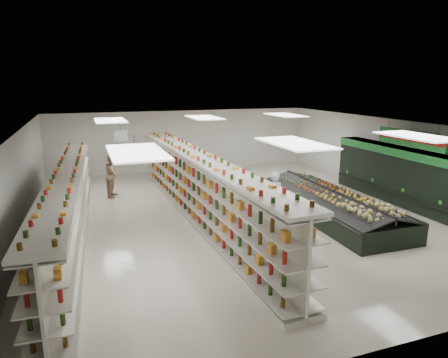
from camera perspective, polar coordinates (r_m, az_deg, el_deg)
name	(u,v)px	position (r m, az deg, el deg)	size (l,w,h in m)	color
floor	(237,213)	(14.68, 1.86, -4.92)	(16.00, 16.00, 0.00)	beige
ceiling	(238,126)	(13.99, 1.96, 7.60)	(14.00, 16.00, 0.02)	white
wall_back	(183,141)	(21.77, -5.85, 5.49)	(14.00, 0.02, 3.20)	silver
wall_front	(406,265)	(7.75, 24.54, -11.11)	(14.00, 0.02, 3.20)	silver
wall_left	(20,188)	(13.43, -27.11, -1.12)	(0.02, 16.00, 3.20)	silver
wall_right	(394,158)	(17.99, 23.17, 2.72)	(0.02, 16.00, 3.20)	silver
produce_wall_case	(412,176)	(16.68, 25.31, 0.45)	(0.93, 8.00, 2.20)	black
aisle_sign_near	(135,155)	(11.18, -12.60, 3.41)	(0.52, 0.06, 0.75)	white
aisle_sign_far	(121,136)	(15.12, -14.55, 5.92)	(0.52, 0.06, 0.75)	white
hortifruti_banner	(410,139)	(16.24, 25.09, 5.22)	(0.12, 3.20, 0.95)	#217D30
gondola_left	(69,211)	(12.80, -21.29, -4.23)	(1.46, 11.99, 2.07)	white
gondola_center	(199,191)	(13.63, -3.53, -1.78)	(1.53, 13.26, 2.29)	white
produce_island	(330,203)	(14.80, 14.87, -3.39)	(2.53, 6.70, 0.99)	black
soda_endcap	(174,161)	(20.28, -7.10, 2.56)	(1.44, 1.12, 1.65)	#AE1513
shopper_main	(273,198)	(13.45, 7.08, -2.70)	(0.66, 0.44, 1.82)	white
shopper_background	(114,175)	(17.23, -15.48, 0.56)	(0.89, 0.55, 1.83)	#917C59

